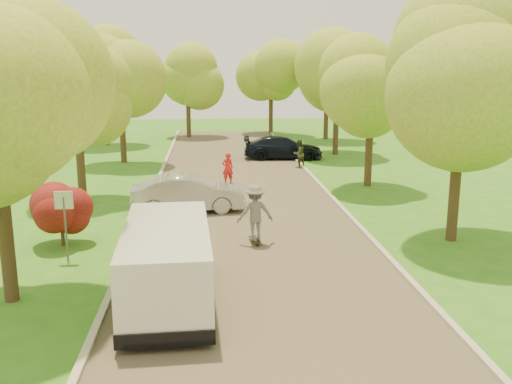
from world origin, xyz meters
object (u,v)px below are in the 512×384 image
object	(u,v)px
dark_sedan	(283,147)
person_olive	(299,154)
skateboarder	(255,212)
person_striped	(228,168)
street_sign	(64,211)
minivan	(167,263)
longboard	(255,240)
silver_sedan	(188,193)

from	to	relation	value
dark_sedan	person_olive	bearing A→B (deg)	-166.51
skateboarder	person_striped	size ratio (longest dim) A/B	1.20
street_sign	skateboarder	xyz separation A→B (m)	(5.88, 1.22, -0.50)
skateboarder	street_sign	bearing A→B (deg)	4.71
street_sign	person_olive	distance (m)	18.13
street_sign	person_olive	bearing A→B (deg)	57.99
minivan	person_olive	distance (m)	19.85
longboard	skateboarder	distance (m)	0.96
minivan	dark_sedan	distance (m)	22.76
street_sign	dark_sedan	size ratio (longest dim) A/B	0.44
silver_sedan	dark_sedan	world-z (taller)	silver_sedan
person_striped	person_olive	world-z (taller)	person_olive
longboard	skateboarder	xyz separation A→B (m)	(0.00, 0.00, 0.96)
minivan	person_striped	xyz separation A→B (m)	(2.03, 14.51, -0.26)
minivan	silver_sedan	size ratio (longest dim) A/B	1.18
dark_sedan	longboard	distance (m)	17.64
dark_sedan	longboard	size ratio (longest dim) A/B	5.00
dark_sedan	longboard	world-z (taller)	dark_sedan
silver_sedan	skateboarder	bearing A→B (deg)	-156.57
skateboarder	person_olive	size ratio (longest dim) A/B	1.16
minivan	skateboarder	size ratio (longest dim) A/B	2.86
longboard	person_striped	world-z (taller)	person_striped
silver_sedan	skateboarder	size ratio (longest dim) A/B	2.42
street_sign	longboard	bearing A→B (deg)	11.69
street_sign	person_striped	world-z (taller)	street_sign
longboard	person_olive	bearing A→B (deg)	-111.72
street_sign	longboard	world-z (taller)	street_sign
street_sign	dark_sedan	xyz separation A→B (m)	(9.10, 18.55, -0.84)
person_striped	person_olive	bearing A→B (deg)	-146.04
silver_sedan	person_striped	world-z (taller)	person_striped
street_sign	dark_sedan	distance (m)	20.68
longboard	dark_sedan	bearing A→B (deg)	-107.51
minivan	dark_sedan	size ratio (longest dim) A/B	1.09
street_sign	minivan	world-z (taller)	street_sign
skateboarder	person_olive	xyz separation A→B (m)	(3.72, 14.14, -0.25)
street_sign	silver_sedan	distance (m)	6.71
person_olive	minivan	bearing A→B (deg)	35.59
street_sign	person_striped	bearing A→B (deg)	64.31
longboard	silver_sedan	bearing A→B (deg)	-68.89
street_sign	person_olive	world-z (taller)	street_sign
street_sign	silver_sedan	xyz separation A→B (m)	(3.50, 5.67, -0.81)
person_olive	dark_sedan	bearing A→B (deg)	-116.97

